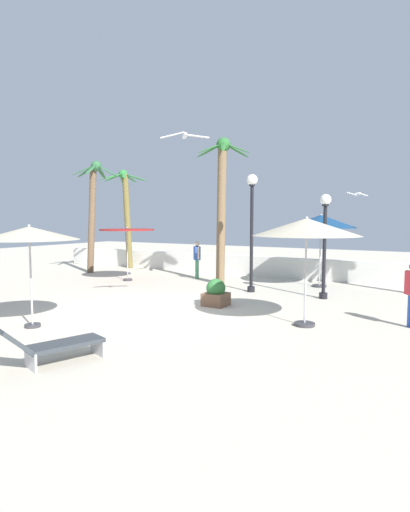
{
  "coord_description": "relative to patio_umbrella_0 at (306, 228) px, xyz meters",
  "views": [
    {
      "loc": [
        7.5,
        -9.72,
        2.72
      ],
      "look_at": [
        0.0,
        3.05,
        1.4
      ],
      "focal_mm": 29.8,
      "sensor_mm": 36.0,
      "label": 1
    }
  ],
  "objects": [
    {
      "name": "seagull_1",
      "position": [
        -0.28,
        7.53,
        1.2
      ],
      "size": [
        0.75,
        1.02,
        0.15
      ],
      "color": "white"
    },
    {
      "name": "patio_umbrella_3",
      "position": [
        -9.05,
        3.75,
        -0.35
      ],
      "size": [
        2.35,
        2.35,
        2.35
      ],
      "color": "#333338",
      "rests_on": "ground_plane"
    },
    {
      "name": "palm_tree_0",
      "position": [
        -12.19,
        4.9,
        0.88
      ],
      "size": [
        2.36,
        2.26,
        5.5
      ],
      "color": "brown",
      "rests_on": "ground_plane"
    },
    {
      "name": "lamp_post_0",
      "position": [
        -3.23,
        3.89,
        0.3
      ],
      "size": [
        0.4,
        0.4,
        4.31
      ],
      "color": "black",
      "rests_on": "ground_plane"
    },
    {
      "name": "patio_umbrella_4",
      "position": [
        -1.36,
        6.32,
        0.1
      ],
      "size": [
        2.79,
        2.79,
        2.89
      ],
      "color": "#333338",
      "rests_on": "ground_plane"
    },
    {
      "name": "seagull_0",
      "position": [
        -3.21,
        -0.6,
        2.45
      ],
      "size": [
        1.08,
        1.01,
        0.2
      ],
      "color": "white"
    },
    {
      "name": "ground_plane",
      "position": [
        -4.33,
        -0.67,
        -2.48
      ],
      "size": [
        56.0,
        56.0,
        0.0
      ],
      "primitive_type": "plane",
      "color": "beige"
    },
    {
      "name": "palm_tree_2",
      "position": [
        -5.13,
        5.12,
        1.14
      ],
      "size": [
        2.45,
        2.29,
        5.99
      ],
      "color": "brown",
      "rests_on": "ground_plane"
    },
    {
      "name": "lamp_post_1",
      "position": [
        -0.57,
        3.91,
        -0.29
      ],
      "size": [
        0.37,
        0.37,
        3.52
      ],
      "color": "black",
      "rests_on": "ground_plane"
    },
    {
      "name": "guest_0",
      "position": [
        -6.8,
        5.87,
        -1.46
      ],
      "size": [
        0.43,
        0.42,
        1.68
      ],
      "color": "#3F8C59",
      "rests_on": "ground_plane"
    },
    {
      "name": "lounge_chair_0",
      "position": [
        -3.15,
        -5.2,
        -2.09
      ],
      "size": [
        1.12,
        1.96,
        0.84
      ],
      "color": "#B7B7BC",
      "rests_on": "ground_plane"
    },
    {
      "name": "palm_tree_3",
      "position": [
        -12.28,
        7.44,
        0.89
      ],
      "size": [
        2.61,
        2.61,
        5.35
      ],
      "color": "brown",
      "rests_on": "ground_plane"
    },
    {
      "name": "planter",
      "position": [
        -3.14,
        1.03,
        -2.1
      ],
      "size": [
        0.7,
        0.7,
        0.85
      ],
      "color": "brown",
      "rests_on": "ground_plane"
    },
    {
      "name": "patio_umbrella_0",
      "position": [
        0.0,
        0.0,
        0.0
      ],
      "size": [
        2.69,
        2.69,
        2.77
      ],
      "color": "#333338",
      "rests_on": "ground_plane"
    },
    {
      "name": "boundary_wall",
      "position": [
        -4.33,
        8.04,
        -2.01
      ],
      "size": [
        25.2,
        0.3,
        0.93
      ],
      "primitive_type": "cube",
      "color": "silver",
      "rests_on": "ground_plane"
    },
    {
      "name": "patio_umbrella_1",
      "position": [
        -5.83,
        -3.58,
        -0.15
      ],
      "size": [
        2.41,
        2.41,
        2.57
      ],
      "color": "#333338",
      "rests_on": "ground_plane"
    }
  ]
}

